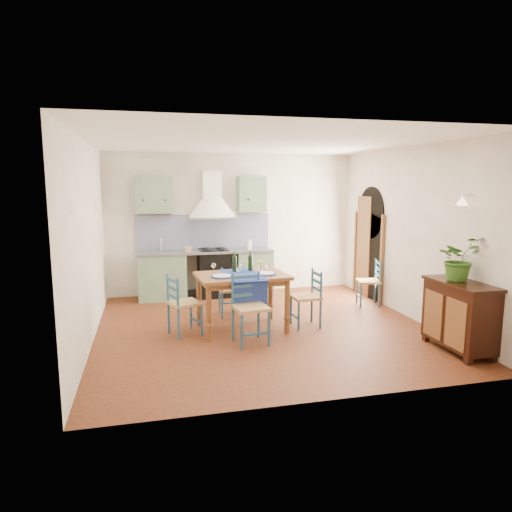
{
  "coord_description": "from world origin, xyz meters",
  "views": [
    {
      "loc": [
        -1.7,
        -6.6,
        2.2
      ],
      "look_at": [
        -0.05,
        0.3,
        1.08
      ],
      "focal_mm": 32.0,
      "sensor_mm": 36.0,
      "label": 1
    }
  ],
  "objects_px": {
    "sideboard": "(459,314)",
    "chair_near": "(250,308)",
    "potted_plant": "(459,259)",
    "dining_table": "(242,281)"
  },
  "relations": [
    {
      "from": "dining_table",
      "to": "potted_plant",
      "type": "height_order",
      "value": "potted_plant"
    },
    {
      "from": "sideboard",
      "to": "potted_plant",
      "type": "xyz_separation_m",
      "value": [
        0.01,
        0.1,
        0.72
      ]
    },
    {
      "from": "sideboard",
      "to": "chair_near",
      "type": "bearing_deg",
      "value": 159.86
    },
    {
      "from": "dining_table",
      "to": "sideboard",
      "type": "height_order",
      "value": "dining_table"
    },
    {
      "from": "chair_near",
      "to": "potted_plant",
      "type": "distance_m",
      "value": 2.85
    },
    {
      "from": "chair_near",
      "to": "sideboard",
      "type": "relative_size",
      "value": 0.93
    },
    {
      "from": "dining_table",
      "to": "chair_near",
      "type": "bearing_deg",
      "value": -92.32
    },
    {
      "from": "dining_table",
      "to": "potted_plant",
      "type": "xyz_separation_m",
      "value": [
        2.6,
        -1.48,
        0.48
      ]
    },
    {
      "from": "chair_near",
      "to": "sideboard",
      "type": "xyz_separation_m",
      "value": [
        2.62,
        -0.96,
        0.01
      ]
    },
    {
      "from": "chair_near",
      "to": "sideboard",
      "type": "bearing_deg",
      "value": -20.14
    }
  ]
}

